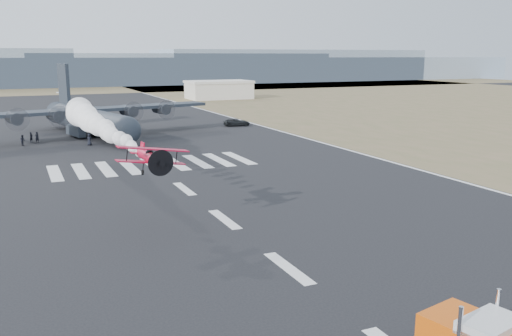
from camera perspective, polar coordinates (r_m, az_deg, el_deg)
scrub_far at (r=249.01m, az=-20.60°, el=7.81°), size 500.00×80.00×0.00m
runway_markings at (r=80.91m, az=-12.44°, el=1.59°), size 60.00×260.00×0.01m
ridge_seg_d at (r=278.67m, az=-21.12°, el=9.45°), size 150.00×50.00×13.00m
ridge_seg_e at (r=289.71m, az=-8.01°, el=10.37°), size 150.00×50.00×15.00m
ridge_seg_f at (r=314.09m, az=3.64°, el=10.74°), size 150.00×50.00×17.00m
ridge_seg_g at (r=349.09m, az=13.29°, el=10.23°), size 150.00×50.00×13.00m
hangar_right at (r=179.47m, az=-3.93°, el=8.24°), size 20.50×12.50×5.90m
aerobatic_biplane at (r=44.23m, az=-11.00°, el=1.12°), size 5.79×5.20×2.57m
smoke_trail at (r=72.26m, az=-17.34°, el=5.08°), size 3.67×35.80×3.65m
transport_aircraft at (r=99.34m, az=-17.23°, el=5.04°), size 42.68×34.91×12.41m
support_vehicle at (r=109.42m, az=-2.04°, el=4.84°), size 5.65×3.30×1.48m
crew_a at (r=95.88m, az=-22.58°, el=3.01°), size 0.78×0.78×1.65m
crew_b at (r=92.80m, az=-23.35°, el=2.70°), size 0.85×0.97×1.70m
crew_c at (r=92.73m, az=-13.83°, el=3.31°), size 1.19×0.93×1.68m
crew_d at (r=93.34m, az=-15.29°, el=3.33°), size 0.95×1.18×1.80m
crew_e at (r=89.38m, az=-17.14°, el=2.89°), size 1.08×0.94×1.88m
crew_f at (r=96.77m, az=-15.17°, el=3.60°), size 1.67×1.10×1.72m
crew_g at (r=95.19m, az=-22.06°, el=3.02°), size 0.76×0.69×1.72m
crew_h at (r=95.24m, az=-13.56°, el=3.52°), size 0.84×0.92×1.62m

